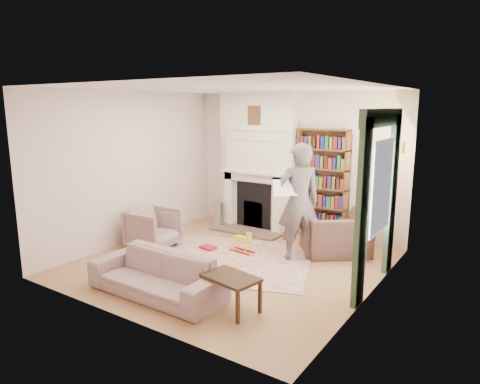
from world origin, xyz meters
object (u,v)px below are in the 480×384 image
Objects in this scene: man_reading at (299,202)px; rocking_horse at (242,242)px; armchair_left at (153,229)px; sofa at (157,275)px; coffee_table at (231,293)px; bookcase at (323,178)px; armchair_reading at (337,234)px; paraffin_heater at (218,214)px.

rocking_horse is at bearing -29.51° from man_reading.
sofa is (1.46, -1.40, -0.07)m from armchair_left.
man_reading reaches higher than coffee_table.
man_reading is 2.80× the size of coffee_table.
bookcase is 0.95× the size of sofa.
armchair_left is at bearing 136.16° from sofa.
armchair_reading reaches higher than paraffin_heater.
paraffin_heater is 1.72m from rocking_horse.
man_reading is 1.25m from rocking_horse.
paraffin_heater is (-1.31, 3.15, -0.01)m from sofa.
armchair_reading is 3.25m from sofa.
paraffin_heater is at bearing 112.44° from sofa.
coffee_table reaches higher than rocking_horse.
coffee_table is (0.12, -2.12, -0.75)m from man_reading.
paraffin_heater is (0.16, 1.75, -0.08)m from armchair_left.
rocking_horse is (-0.79, -1.59, -0.98)m from bookcase.
bookcase reaches higher than armchair_reading.
rocking_horse is (-0.94, -0.25, -0.78)m from man_reading.
paraffin_heater is (-2.73, 0.23, -0.09)m from armchair_reading.
paraffin_heater reaches higher than coffee_table.
armchair_left is 0.40× the size of sofa.
man_reading is 2.53m from paraffin_heater.
armchair_reading is 2.56× the size of rocking_horse.
armchair_left is at bearing -23.82° from man_reading.
coffee_table is at bearing -50.94° from paraffin_heater.
bookcase is 3.36× the size of paraffin_heater.
sofa is 2.07m from rocking_horse.
paraffin_heater is (-2.28, 0.83, -0.70)m from man_reading.
rocking_horse is at bearing -116.30° from bookcase.
armchair_reading is 1.45× the size of armchair_left.
sofa is at bearing -158.78° from coffee_table.
coffee_table is (2.56, -1.21, -0.13)m from armchair_left.
armchair_reading is at bearing 94.10° from coffee_table.
sofa is at bearing 22.85° from man_reading.
armchair_left is (-2.89, -1.52, -0.01)m from armchair_reading.
coffee_table is 2.15m from rocking_horse.
armchair_reading is 2.07× the size of paraffin_heater.
armchair_left is 1.64m from rocking_horse.
bookcase is at bearing -127.78° from man_reading.
man_reading reaches higher than sofa.
armchair_left is at bearing -149.04° from rocking_horse.
bookcase is 4.17× the size of rocking_horse.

